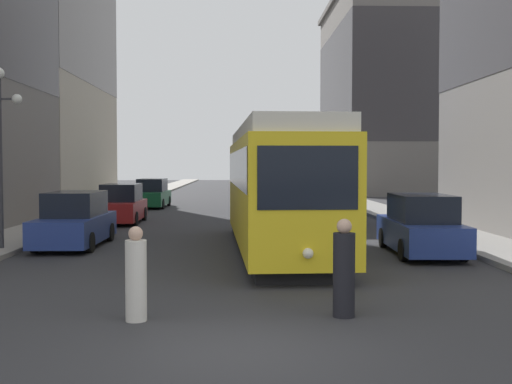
{
  "coord_description": "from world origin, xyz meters",
  "views": [
    {
      "loc": [
        -0.07,
        -9.21,
        2.74
      ],
      "look_at": [
        0.35,
        5.72,
        2.08
      ],
      "focal_mm": 44.73,
      "sensor_mm": 36.0,
      "label": 1
    }
  ],
  "objects_px": {
    "pedestrian_crossing_near": "(136,277)",
    "parked_car_left_near": "(75,221)",
    "streetcar": "(278,184)",
    "transit_bus": "(318,179)",
    "parked_car_right_far": "(421,226)",
    "parked_car_left_far": "(152,194)",
    "parked_car_left_mid": "(121,205)",
    "pedestrian_crossing_far": "(344,271)"
  },
  "relations": [
    {
      "from": "parked_car_left_mid",
      "to": "pedestrian_crossing_near",
      "type": "relative_size",
      "value": 2.75
    },
    {
      "from": "streetcar",
      "to": "transit_bus",
      "type": "distance_m",
      "value": 13.36
    },
    {
      "from": "parked_car_left_far",
      "to": "parked_car_left_near",
      "type": "bearing_deg",
      "value": -88.63
    },
    {
      "from": "streetcar",
      "to": "parked_car_left_mid",
      "type": "xyz_separation_m",
      "value": [
        -6.66,
        9.66,
        -1.26
      ]
    },
    {
      "from": "streetcar",
      "to": "parked_car_left_mid",
      "type": "distance_m",
      "value": 11.8
    },
    {
      "from": "parked_car_left_near",
      "to": "pedestrian_crossing_far",
      "type": "bearing_deg",
      "value": -53.35
    },
    {
      "from": "parked_car_left_near",
      "to": "parked_car_left_mid",
      "type": "bearing_deg",
      "value": 90.43
    },
    {
      "from": "parked_car_left_far",
      "to": "pedestrian_crossing_near",
      "type": "bearing_deg",
      "value": -81.52
    },
    {
      "from": "parked_car_left_far",
      "to": "pedestrian_crossing_far",
      "type": "bearing_deg",
      "value": -74.46
    },
    {
      "from": "streetcar",
      "to": "parked_car_left_near",
      "type": "bearing_deg",
      "value": 166.72
    },
    {
      "from": "parked_car_left_mid",
      "to": "pedestrian_crossing_far",
      "type": "relative_size",
      "value": 2.59
    },
    {
      "from": "parked_car_left_near",
      "to": "parked_car_right_far",
      "type": "xyz_separation_m",
      "value": [
        10.98,
        -2.1,
        0.0
      ]
    },
    {
      "from": "pedestrian_crossing_far",
      "to": "parked_car_left_far",
      "type": "bearing_deg",
      "value": -55.0
    },
    {
      "from": "pedestrian_crossing_near",
      "to": "streetcar",
      "type": "bearing_deg",
      "value": 28.21
    },
    {
      "from": "parked_car_left_mid",
      "to": "parked_car_right_far",
      "type": "relative_size",
      "value": 0.93
    },
    {
      "from": "parked_car_right_far",
      "to": "parked_car_left_far",
      "type": "xyz_separation_m",
      "value": [
        -10.98,
        21.09,
        -0.0
      ]
    },
    {
      "from": "parked_car_left_near",
      "to": "transit_bus",
      "type": "bearing_deg",
      "value": 51.35
    },
    {
      "from": "parked_car_left_near",
      "to": "pedestrian_crossing_near",
      "type": "relative_size",
      "value": 2.91
    },
    {
      "from": "parked_car_right_far",
      "to": "pedestrian_crossing_near",
      "type": "bearing_deg",
      "value": 49.91
    },
    {
      "from": "streetcar",
      "to": "pedestrian_crossing_near",
      "type": "xyz_separation_m",
      "value": [
        -3.02,
        -8.92,
        -1.33
      ]
    },
    {
      "from": "parked_car_left_mid",
      "to": "parked_car_right_far",
      "type": "bearing_deg",
      "value": -44.24
    },
    {
      "from": "transit_bus",
      "to": "parked_car_left_near",
      "type": "height_order",
      "value": "transit_bus"
    },
    {
      "from": "parked_car_right_far",
      "to": "pedestrian_crossing_near",
      "type": "relative_size",
      "value": 2.96
    },
    {
      "from": "parked_car_left_near",
      "to": "parked_car_right_far",
      "type": "height_order",
      "value": "same"
    },
    {
      "from": "pedestrian_crossing_near",
      "to": "parked_car_left_near",
      "type": "bearing_deg",
      "value": 66.6
    },
    {
      "from": "transit_bus",
      "to": "parked_car_right_far",
      "type": "distance_m",
      "value": 14.0
    },
    {
      "from": "streetcar",
      "to": "pedestrian_crossing_near",
      "type": "bearing_deg",
      "value": -111.25
    },
    {
      "from": "transit_bus",
      "to": "pedestrian_crossing_far",
      "type": "distance_m",
      "value": 21.91
    },
    {
      "from": "pedestrian_crossing_near",
      "to": "pedestrian_crossing_far",
      "type": "xyz_separation_m",
      "value": [
        3.68,
        0.2,
        0.05
      ]
    },
    {
      "from": "parked_car_left_mid",
      "to": "pedestrian_crossing_near",
      "type": "height_order",
      "value": "parked_car_left_mid"
    },
    {
      "from": "parked_car_left_far",
      "to": "pedestrian_crossing_near",
      "type": "xyz_separation_m",
      "value": [
        3.64,
        -29.17,
        -0.07
      ]
    },
    {
      "from": "parked_car_left_mid",
      "to": "pedestrian_crossing_near",
      "type": "distance_m",
      "value": 18.93
    },
    {
      "from": "pedestrian_crossing_far",
      "to": "transit_bus",
      "type": "bearing_deg",
      "value": -75.07
    },
    {
      "from": "parked_car_right_far",
      "to": "parked_car_left_far",
      "type": "distance_m",
      "value": 23.78
    },
    {
      "from": "transit_bus",
      "to": "pedestrian_crossing_far",
      "type": "height_order",
      "value": "transit_bus"
    },
    {
      "from": "parked_car_left_far",
      "to": "pedestrian_crossing_far",
      "type": "distance_m",
      "value": 29.88
    },
    {
      "from": "transit_bus",
      "to": "pedestrian_crossing_far",
      "type": "relative_size",
      "value": 7.35
    },
    {
      "from": "parked_car_left_far",
      "to": "pedestrian_crossing_far",
      "type": "height_order",
      "value": "parked_car_left_far"
    },
    {
      "from": "parked_car_left_mid",
      "to": "parked_car_left_far",
      "type": "distance_m",
      "value": 10.59
    },
    {
      "from": "streetcar",
      "to": "parked_car_left_near",
      "type": "distance_m",
      "value": 6.9
    },
    {
      "from": "pedestrian_crossing_near",
      "to": "transit_bus",
      "type": "bearing_deg",
      "value": 31.83
    },
    {
      "from": "parked_car_left_near",
      "to": "parked_car_left_far",
      "type": "relative_size",
      "value": 1.0
    }
  ]
}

